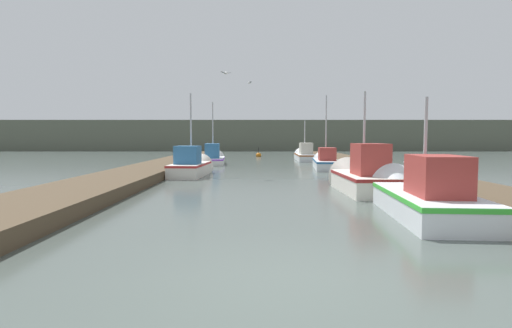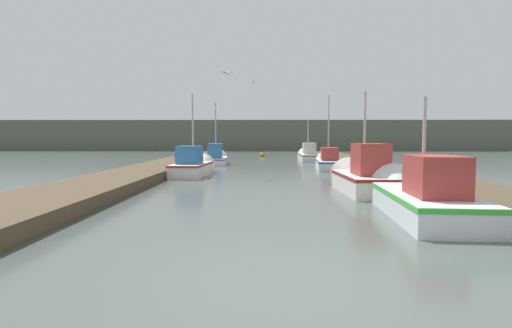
% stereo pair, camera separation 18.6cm
% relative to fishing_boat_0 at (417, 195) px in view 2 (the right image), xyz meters
% --- Properties ---
extents(ground_plane, '(200.00, 200.00, 0.00)m').
position_rel_fishing_boat_0_xyz_m(ground_plane, '(-3.59, -4.78, -0.43)').
color(ground_plane, '#47514C').
extents(dock_left, '(2.70, 40.00, 0.40)m').
position_rel_fishing_boat_0_xyz_m(dock_left, '(-9.42, 11.22, -0.23)').
color(dock_left, '#4C3D2B').
rests_on(dock_left, ground_plane).
extents(dock_right, '(2.70, 40.00, 0.40)m').
position_rel_fishing_boat_0_xyz_m(dock_right, '(2.24, 11.22, -0.23)').
color(dock_right, '#4C3D2B').
rests_on(dock_right, ground_plane).
extents(distant_shore_ridge, '(120.00, 16.00, 4.15)m').
position_rel_fishing_boat_0_xyz_m(distant_shore_ridge, '(-3.59, 51.31, 1.64)').
color(distant_shore_ridge, '#565B4C').
rests_on(distant_shore_ridge, ground_plane).
extents(fishing_boat_0, '(2.00, 5.30, 3.31)m').
position_rel_fishing_boat_0_xyz_m(fishing_boat_0, '(0.00, 0.00, 0.00)').
color(fishing_boat_0, silver).
rests_on(fishing_boat_0, ground_plane).
extents(fishing_boat_1, '(1.69, 4.37, 3.87)m').
position_rel_fishing_boat_0_xyz_m(fishing_boat_1, '(-0.36, 3.94, 0.06)').
color(fishing_boat_1, silver).
rests_on(fishing_boat_1, ground_plane).
extents(fishing_boat_2, '(1.64, 4.52, 4.32)m').
position_rel_fishing_boat_0_xyz_m(fishing_boat_2, '(-7.19, 9.61, 0.03)').
color(fishing_boat_2, silver).
rests_on(fishing_boat_2, ground_plane).
extents(fishing_boat_3, '(1.79, 5.43, 4.70)m').
position_rel_fishing_boat_0_xyz_m(fishing_boat_3, '(0.13, 14.12, -0.03)').
color(fishing_boat_3, silver).
rests_on(fishing_boat_3, ground_plane).
extents(fishing_boat_4, '(1.75, 4.86, 4.78)m').
position_rel_fishing_boat_0_xyz_m(fishing_boat_4, '(-7.07, 18.13, -0.03)').
color(fishing_boat_4, silver).
rests_on(fishing_boat_4, ground_plane).
extents(fishing_boat_5, '(1.48, 6.10, 3.58)m').
position_rel_fishing_boat_0_xyz_m(fishing_boat_5, '(-0.11, 22.54, 0.00)').
color(fishing_boat_5, silver).
rests_on(fishing_boat_5, ground_plane).
extents(mooring_piling_0, '(0.27, 0.27, 1.18)m').
position_rel_fishing_boat_0_xyz_m(mooring_piling_0, '(-8.02, 25.28, 0.16)').
color(mooring_piling_0, '#473523').
rests_on(mooring_piling_0, ground_plane).
extents(mooring_piling_1, '(0.35, 0.35, 1.04)m').
position_rel_fishing_boat_0_xyz_m(mooring_piling_1, '(-8.30, 13.55, 0.09)').
color(mooring_piling_1, '#473523').
rests_on(mooring_piling_1, ground_plane).
extents(mooring_piling_2, '(0.30, 0.30, 1.07)m').
position_rel_fishing_boat_0_xyz_m(mooring_piling_2, '(1.02, 3.40, 0.10)').
color(mooring_piling_2, '#473523').
rests_on(mooring_piling_2, ground_plane).
extents(mooring_piling_3, '(0.29, 0.29, 1.06)m').
position_rel_fishing_boat_0_xyz_m(mooring_piling_3, '(-8.05, 16.94, 0.10)').
color(mooring_piling_3, '#473523').
rests_on(mooring_piling_3, ground_plane).
extents(channel_buoy, '(0.50, 0.50, 1.00)m').
position_rel_fishing_boat_0_xyz_m(channel_buoy, '(-3.81, 28.12, -0.29)').
color(channel_buoy, '#BF6513').
rests_on(channel_buoy, ground_plane).
extents(seagull_lead, '(0.51, 0.43, 0.12)m').
position_rel_fishing_boat_0_xyz_m(seagull_lead, '(-5.51, 9.45, 4.50)').
color(seagull_lead, white).
extents(seagull_1, '(0.32, 0.55, 0.12)m').
position_rel_fishing_boat_0_xyz_m(seagull_1, '(-4.50, 16.97, 5.05)').
color(seagull_1, white).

